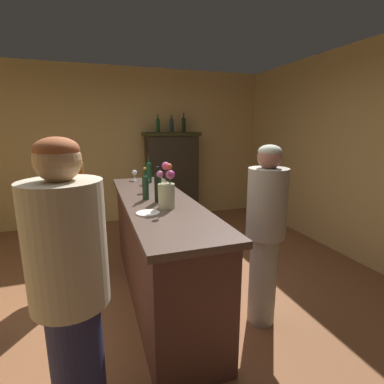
% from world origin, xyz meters
% --- Properties ---
extents(floor, '(7.61, 7.61, 0.00)m').
position_xyz_m(floor, '(0.00, 0.00, 0.00)').
color(floor, brown).
rests_on(floor, ground).
extents(wall_back, '(5.70, 0.12, 2.69)m').
position_xyz_m(wall_back, '(0.00, 2.99, 1.35)').
color(wall_back, tan).
rests_on(wall_back, ground).
extents(bar_counter, '(0.64, 2.46, 1.02)m').
position_xyz_m(bar_counter, '(0.22, 0.29, 0.51)').
color(bar_counter, '#52322B').
rests_on(bar_counter, ground).
extents(display_cabinet, '(0.97, 0.47, 1.60)m').
position_xyz_m(display_cabinet, '(1.00, 2.66, 0.83)').
color(display_cabinet, black).
rests_on(display_cabinet, ground).
extents(wine_bottle_syrah, '(0.07, 0.07, 0.32)m').
position_xyz_m(wine_bottle_syrah, '(0.21, 0.17, 1.17)').
color(wine_bottle_syrah, black).
rests_on(wine_bottle_syrah, bar_counter).
extents(wine_bottle_riesling, '(0.06, 0.06, 0.30)m').
position_xyz_m(wine_bottle_riesling, '(0.12, 0.30, 1.15)').
color(wine_bottle_riesling, '#1A3221').
rests_on(wine_bottle_riesling, bar_counter).
extents(wine_bottle_malbec, '(0.06, 0.06, 0.31)m').
position_xyz_m(wine_bottle_malbec, '(0.31, 1.13, 1.16)').
color(wine_bottle_malbec, '#133A20').
rests_on(wine_bottle_malbec, bar_counter).
extents(wine_glass_front, '(0.08, 0.08, 0.16)m').
position_xyz_m(wine_glass_front, '(0.17, 0.61, 1.14)').
color(wine_glass_front, white).
rests_on(wine_glass_front, bar_counter).
extents(wine_glass_mid, '(0.07, 0.07, 0.13)m').
position_xyz_m(wine_glass_mid, '(0.16, 1.34, 1.12)').
color(wine_glass_mid, white).
rests_on(wine_glass_mid, bar_counter).
extents(flower_arrangement, '(0.15, 0.16, 0.38)m').
position_xyz_m(flower_arrangement, '(0.24, -0.05, 1.16)').
color(flower_arrangement, tan).
rests_on(flower_arrangement, bar_counter).
extents(cheese_plate, '(0.19, 0.19, 0.01)m').
position_xyz_m(cheese_plate, '(0.05, -0.18, 1.03)').
color(cheese_plate, white).
rests_on(cheese_plate, bar_counter).
extents(display_bottle_left, '(0.06, 0.06, 0.30)m').
position_xyz_m(display_bottle_left, '(0.77, 2.66, 1.73)').
color(display_bottle_left, '#153D1E').
rests_on(display_bottle_left, display_cabinet).
extents(display_bottle_midleft, '(0.07, 0.07, 0.29)m').
position_xyz_m(display_bottle_midleft, '(1.01, 2.66, 1.73)').
color(display_bottle_midleft, '#232F33').
rests_on(display_bottle_midleft, display_cabinet).
extents(display_bottle_center, '(0.07, 0.07, 0.33)m').
position_xyz_m(display_bottle_center, '(1.24, 2.66, 1.74)').
color(display_bottle_center, black).
rests_on(display_bottle_center, display_cabinet).
extents(patron_redhead, '(0.36, 0.36, 1.49)m').
position_xyz_m(patron_redhead, '(-0.61, 0.89, 0.81)').
color(patron_redhead, '#242536').
rests_on(patron_redhead, ground).
extents(patron_by_cabinet, '(0.37, 0.37, 1.64)m').
position_xyz_m(patron_by_cabinet, '(-0.48, -0.95, 0.90)').
color(patron_by_cabinet, navy).
rests_on(patron_by_cabinet, ground).
extents(bartender, '(0.32, 0.32, 1.55)m').
position_xyz_m(bartender, '(0.99, -0.40, 0.86)').
color(bartender, '#9A9D93').
rests_on(bartender, ground).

